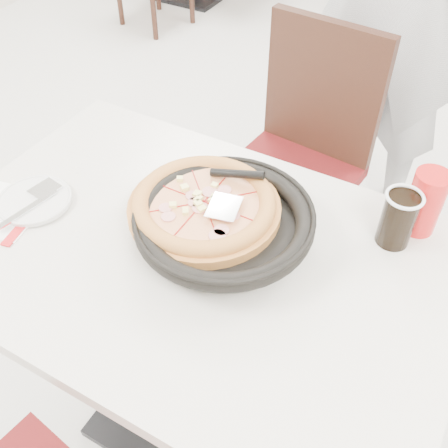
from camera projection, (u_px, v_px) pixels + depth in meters
The scene contains 12 objects.
floor at pixel (276, 290), 2.06m from camera, with size 7.00×7.00×0.00m, color beige.
main_table at pixel (198, 340), 1.46m from camera, with size 1.20×0.80×0.75m, color beige, non-canonical shape.
chair_far at pixel (289, 173), 1.83m from camera, with size 0.42×0.42×0.95m, color black, non-canonical shape.
trivet at pixel (225, 225), 1.23m from camera, with size 0.13×0.13×0.04m, color black.
pizza_pan at pixel (224, 227), 1.19m from camera, with size 0.37×0.37×0.01m, color black.
pizza at pixel (204, 209), 1.20m from camera, with size 0.35×0.35×0.02m, color #CB843C.
pizza_server at pixel (224, 207), 1.16m from camera, with size 0.07×0.08×0.00m, color silver.
napkin at pixel (4, 210), 1.29m from camera, with size 0.18×0.18×0.00m, color white.
side_plate at pixel (35, 201), 1.30m from camera, with size 0.18×0.18×0.01m, color silver.
fork at pixel (28, 209), 1.26m from camera, with size 0.02×0.17×0.00m, color silver.
cola_glass at pixel (398, 220), 1.17m from camera, with size 0.08×0.08×0.13m, color black.
red_cup at pixel (425, 202), 1.19m from camera, with size 0.08×0.08×0.16m, color red.
Camera 1 is at (0.45, -1.22, 1.63)m, focal length 42.00 mm.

